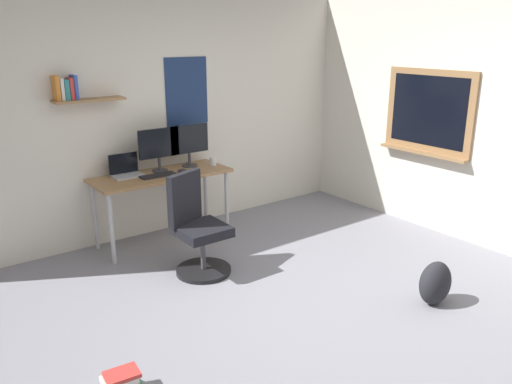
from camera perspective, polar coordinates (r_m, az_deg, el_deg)
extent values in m
plane|color=gray|center=(4.26, 5.93, -13.42)|extent=(5.20, 5.20, 0.00)
cube|color=silver|center=(5.76, -10.46, 8.39)|extent=(5.00, 0.10, 2.60)
cube|color=#997047|center=(5.27, -18.15, 9.75)|extent=(0.68, 0.20, 0.02)
cube|color=navy|center=(5.81, -7.76, 11.08)|extent=(0.52, 0.01, 0.74)
cube|color=orange|center=(5.20, -21.44, 10.75)|extent=(0.04, 0.14, 0.23)
cube|color=silver|center=(5.21, -20.99, 10.67)|extent=(0.03, 0.14, 0.21)
cube|color=teal|center=(5.22, -20.52, 10.65)|extent=(0.04, 0.14, 0.19)
cube|color=#C63833|center=(5.24, -20.05, 10.79)|extent=(0.04, 0.14, 0.21)
cube|color=#3851B2|center=(5.25, -19.64, 10.97)|extent=(0.03, 0.14, 0.23)
cube|color=silver|center=(5.70, 25.03, 6.96)|extent=(0.10, 5.00, 2.60)
cube|color=#997047|center=(6.01, 18.77, 8.61)|extent=(0.04, 1.10, 0.90)
cube|color=black|center=(6.00, 18.69, 8.60)|extent=(0.01, 0.94, 0.76)
cube|color=#997047|center=(6.05, 18.10, 4.24)|extent=(0.12, 1.10, 0.03)
cube|color=#997047|center=(5.46, -10.53, 1.86)|extent=(1.45, 0.57, 0.03)
cylinder|color=#B7B7BC|center=(5.13, -15.84, -3.99)|extent=(0.04, 0.04, 0.72)
cylinder|color=#B7B7BC|center=(5.69, -3.30, -1.20)|extent=(0.04, 0.04, 0.72)
cylinder|color=#B7B7BC|center=(5.53, -17.55, -2.57)|extent=(0.04, 0.04, 0.72)
cylinder|color=#B7B7BC|center=(6.06, -5.67, -0.09)|extent=(0.04, 0.04, 0.72)
cylinder|color=black|center=(4.91, -5.87, -8.70)|extent=(0.52, 0.52, 0.04)
cylinder|color=#4C4C51|center=(4.83, -5.94, -6.68)|extent=(0.05, 0.05, 0.34)
cube|color=black|center=(4.75, -6.02, -4.31)|extent=(0.44, 0.44, 0.09)
cube|color=black|center=(4.78, -8.00, -0.63)|extent=(0.40, 0.20, 0.48)
cube|color=#ADAFB5|center=(5.41, -14.12, 1.76)|extent=(0.31, 0.21, 0.02)
cube|color=black|center=(5.47, -14.61, 3.13)|extent=(0.31, 0.01, 0.21)
cylinder|color=#38383D|center=(5.56, -10.68, 2.37)|extent=(0.17, 0.17, 0.01)
cylinder|color=#38383D|center=(5.54, -10.72, 3.14)|extent=(0.03, 0.03, 0.14)
cube|color=black|center=(5.48, -10.80, 5.40)|extent=(0.46, 0.02, 0.31)
cylinder|color=#38383D|center=(5.72, -7.42, 2.95)|extent=(0.17, 0.17, 0.01)
cylinder|color=#38383D|center=(5.70, -7.45, 3.70)|extent=(0.03, 0.03, 0.14)
cube|color=black|center=(5.64, -7.48, 5.90)|extent=(0.46, 0.02, 0.31)
cube|color=black|center=(5.36, -10.90, 1.83)|extent=(0.37, 0.13, 0.02)
ellipsoid|color=#262628|center=(5.48, -8.28, 2.39)|extent=(0.10, 0.06, 0.03)
cylinder|color=silver|center=(5.72, -4.85, 3.44)|extent=(0.08, 0.08, 0.09)
ellipsoid|color=#232328|center=(4.55, 19.40, -9.58)|extent=(0.32, 0.22, 0.38)
cube|color=silver|center=(3.48, -15.04, -19.61)|extent=(0.22, 0.17, 0.04)
cube|color=#C63833|center=(3.47, -14.77, -19.12)|extent=(0.22, 0.17, 0.03)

